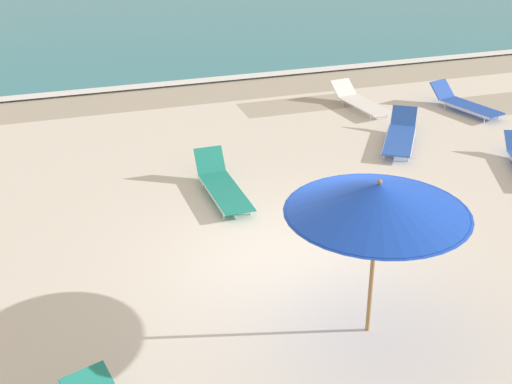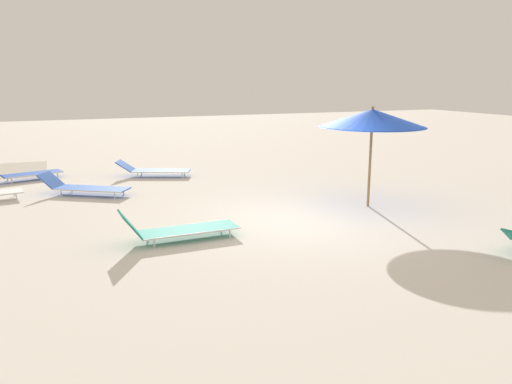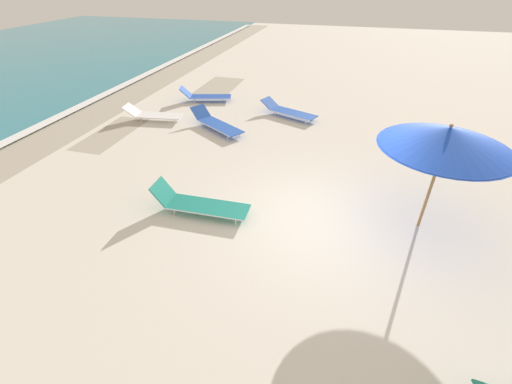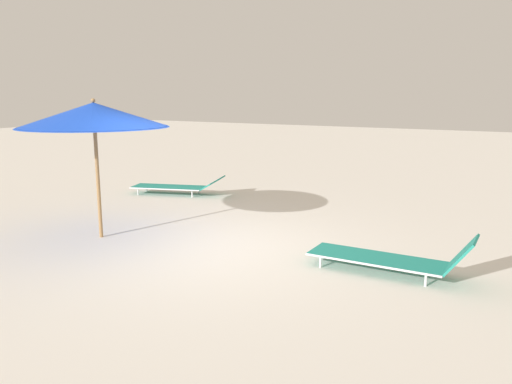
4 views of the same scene
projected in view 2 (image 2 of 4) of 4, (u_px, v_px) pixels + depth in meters
name	position (u px, v px, depth m)	size (l,w,h in m)	color
ground_plane	(302.00, 223.00, 10.61)	(60.00, 60.00, 0.16)	silver
beach_umbrella	(372.00, 118.00, 11.23)	(2.42, 2.42, 2.31)	#9E7547
sun_lounger_under_umbrella	(177.00, 229.00, 9.17)	(0.67, 2.17, 0.63)	#1E8475
sun_lounger_beside_umbrella	(24.00, 173.00, 14.59)	(1.14, 2.12, 0.57)	blue
sun_lounger_near_water_left	(84.00, 187.00, 12.77)	(1.76, 2.26, 0.54)	blue
sun_lounger_mid_beach_pair_b	(154.00, 170.00, 15.21)	(1.39, 2.26, 0.49)	blue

